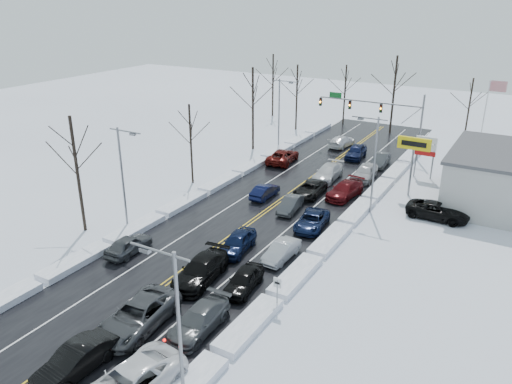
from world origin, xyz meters
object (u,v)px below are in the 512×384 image
Objects in this scene: traffic_signal_mast at (380,111)px; oncoming_car_0 at (265,197)px; tires_plus_sign at (414,148)px; flagpole at (486,115)px.

oncoming_car_0 is (-5.18, -19.78, -5.48)m from traffic_signal_mast.
oncoming_car_0 is (-12.24, -7.79, -4.99)m from tires_plus_sign.
tires_plus_sign is at bearing -108.44° from flagpole.
tires_plus_sign is 15.34m from oncoming_car_0.
traffic_signal_mast is at bearing -170.27° from flagpole.
flagpole reaches higher than tires_plus_sign.
flagpole is at bearing 9.73° from traffic_signal_mast.
tires_plus_sign is at bearing -147.65° from oncoming_car_0.
oncoming_car_0 is at bearing -127.81° from flagpole.
flagpole is 2.49× the size of oncoming_car_0.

